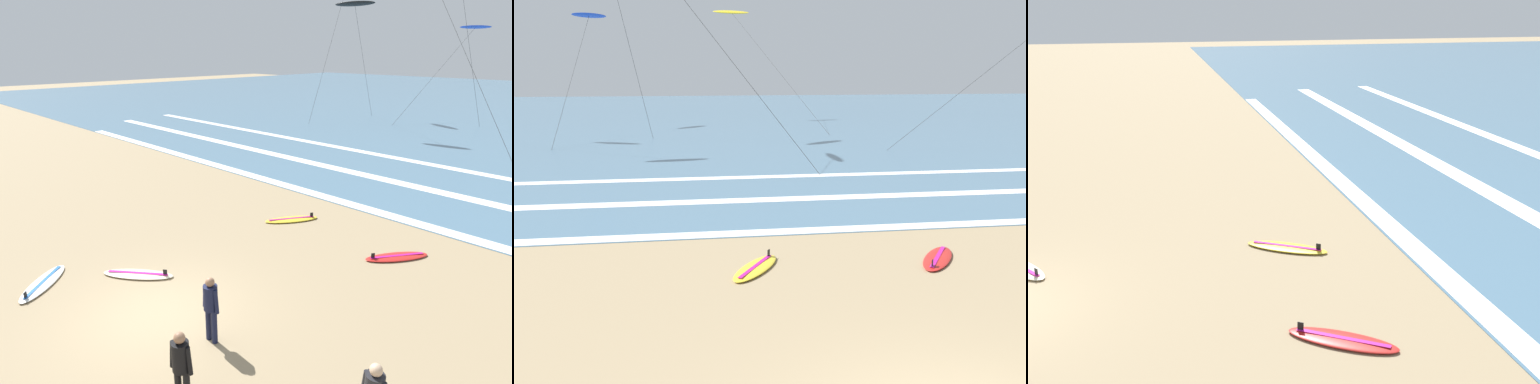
{
  "view_description": "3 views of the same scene",
  "coord_description": "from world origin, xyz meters",
  "views": [
    {
      "loc": [
        8.31,
        -4.67,
        6.25
      ],
      "look_at": [
        -0.76,
        4.1,
        2.07
      ],
      "focal_mm": 30.18,
      "sensor_mm": 36.0,
      "label": 1
    },
    {
      "loc": [
        -3.62,
        -6.31,
        4.5
      ],
      "look_at": [
        -1.32,
        7.9,
        1.62
      ],
      "focal_mm": 43.3,
      "sensor_mm": 36.0,
      "label": 2
    },
    {
      "loc": [
        11.68,
        3.83,
        6.01
      ],
      "look_at": [
        -0.48,
        6.62,
        1.96
      ],
      "focal_mm": 41.69,
      "sensor_mm": 36.0,
      "label": 3
    }
  ],
  "objects": [
    {
      "name": "surfboard_near_water",
      "position": [
        -3.48,
        -1.57,
        0.05
      ],
      "size": [
        1.84,
        1.97,
        0.25
      ],
      "color": "silver",
      "rests_on": "ground"
    },
    {
      "name": "surfer_foreground_main",
      "position": [
        2.86,
        -1.26,
        0.96
      ],
      "size": [
        0.51,
        0.32,
        1.6
      ],
      "color": "black",
      "rests_on": "ground"
    },
    {
      "name": "surfboard_foreground_flat",
      "position": [
        2.61,
        7.02,
        0.05
      ],
      "size": [
        1.64,
        2.09,
        0.25
      ],
      "color": "red",
      "rests_on": "ground"
    },
    {
      "name": "ground_plane",
      "position": [
        0.0,
        0.0,
        0.0
      ],
      "size": [
        160.0,
        160.0,
        0.0
      ],
      "primitive_type": "plane",
      "color": "#9E8763"
    },
    {
      "name": "kite_black_distant_high",
      "position": [
        -11.69,
        25.01,
        9.47
      ],
      "size": [
        4.71,
        9.47,
        9.75
      ],
      "color": "black",
      "rests_on": "ground"
    },
    {
      "name": "wave_foam_shoreline",
      "position": [
        -1.5,
        10.17,
        0.01
      ],
      "size": [
        47.72,
        0.65,
        0.01
      ],
      "primitive_type": "cube",
      "color": "white",
      "rests_on": "ocean_surface"
    },
    {
      "name": "surfer_background_far",
      "position": [
        1.74,
        0.3,
        0.96
      ],
      "size": [
        0.51,
        0.32,
        1.6
      ],
      "color": "#141938",
      "rests_on": "ground"
    },
    {
      "name": "surfboard_right_spare",
      "position": [
        -1.79,
        7.01,
        0.05
      ],
      "size": [
        1.59,
        2.11,
        0.25
      ],
      "color": "yellow",
      "rests_on": "ground"
    },
    {
      "name": "wave_foam_mid_break",
      "position": [
        -0.27,
        14.48,
        0.01
      ],
      "size": [
        56.89,
        0.8,
        0.01
      ],
      "primitive_type": "cube",
      "color": "white",
      "rests_on": "ocean_surface"
    },
    {
      "name": "wave_foam_outer_break",
      "position": [
        -1.24,
        19.08,
        0.01
      ],
      "size": [
        56.18,
        0.71,
        0.01
      ],
      "primitive_type": "cube",
      "color": "white",
      "rests_on": "ocean_surface"
    },
    {
      "name": "surfboard_left_pile",
      "position": [
        -2.07,
        0.59,
        0.05
      ],
      "size": [
        2.01,
        1.78,
        0.25
      ],
      "color": "beige",
      "rests_on": "ground"
    },
    {
      "name": "kite_blue_far_right",
      "position": [
        -9.29,
        42.62,
        8.33
      ],
      "size": [
        2.76,
        14.4,
        8.62
      ],
      "color": "blue",
      "rests_on": "ground"
    }
  ]
}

